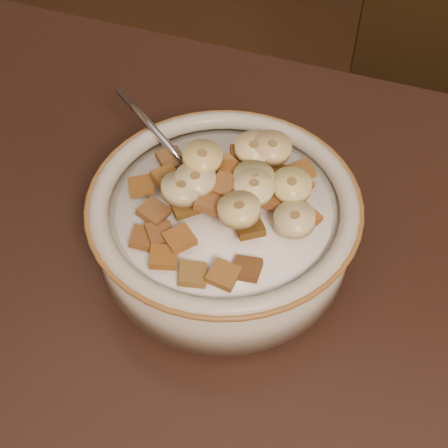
% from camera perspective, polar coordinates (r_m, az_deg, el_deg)
% --- Properties ---
extents(cereal_bowl, '(0.21, 0.21, 0.05)m').
position_cam_1_polar(cereal_bowl, '(0.51, 0.00, -0.37)').
color(cereal_bowl, '#BCB395').
rests_on(cereal_bowl, table).
extents(milk, '(0.17, 0.17, 0.00)m').
position_cam_1_polar(milk, '(0.49, 0.00, 1.47)').
color(milk, white).
rests_on(milk, cereal_bowl).
extents(spoon, '(0.06, 0.06, 0.01)m').
position_cam_1_polar(spoon, '(0.51, -2.32, 4.01)').
color(spoon, '#A5ABB6').
rests_on(spoon, cereal_bowl).
extents(cereal_square_0, '(0.03, 0.03, 0.01)m').
position_cam_1_polar(cereal_square_0, '(0.48, -2.52, 3.07)').
color(cereal_square_0, brown).
rests_on(cereal_square_0, milk).
extents(cereal_square_1, '(0.02, 0.02, 0.01)m').
position_cam_1_polar(cereal_square_1, '(0.47, -1.26, 1.97)').
color(cereal_square_1, brown).
rests_on(cereal_square_1, milk).
extents(cereal_square_2, '(0.02, 0.02, 0.01)m').
position_cam_1_polar(cereal_square_2, '(0.48, -6.44, 1.11)').
color(cereal_square_2, brown).
rests_on(cereal_square_2, milk).
extents(cereal_square_3, '(0.02, 0.02, 0.01)m').
position_cam_1_polar(cereal_square_3, '(0.49, -0.02, 4.77)').
color(cereal_square_3, '#995722').
rests_on(cereal_square_3, milk).
extents(cereal_square_4, '(0.02, 0.02, 0.01)m').
position_cam_1_polar(cereal_square_4, '(0.50, 5.15, 4.56)').
color(cereal_square_4, brown).
rests_on(cereal_square_4, milk).
extents(cereal_square_5, '(0.02, 0.02, 0.01)m').
position_cam_1_polar(cereal_square_5, '(0.47, -1.48, 2.06)').
color(cereal_square_5, '#8D5919').
rests_on(cereal_square_5, milk).
extents(cereal_square_6, '(0.03, 0.03, 0.01)m').
position_cam_1_polar(cereal_square_6, '(0.51, 7.06, 4.82)').
color(cereal_square_6, brown).
rests_on(cereal_square_6, milk).
extents(cereal_square_7, '(0.03, 0.02, 0.01)m').
position_cam_1_polar(cereal_square_7, '(0.47, -7.31, -1.31)').
color(cereal_square_7, brown).
rests_on(cereal_square_7, milk).
extents(cereal_square_8, '(0.03, 0.03, 0.01)m').
position_cam_1_polar(cereal_square_8, '(0.50, 0.15, 5.26)').
color(cereal_square_8, olive).
rests_on(cereal_square_8, milk).
extents(cereal_square_9, '(0.03, 0.03, 0.01)m').
position_cam_1_polar(cereal_square_9, '(0.46, -4.09, -1.34)').
color(cereal_square_9, brown).
rests_on(cereal_square_9, milk).
extents(cereal_square_10, '(0.03, 0.03, 0.01)m').
position_cam_1_polar(cereal_square_10, '(0.47, 1.18, 2.28)').
color(cereal_square_10, brown).
rests_on(cereal_square_10, milk).
extents(cereal_square_11, '(0.03, 0.03, 0.01)m').
position_cam_1_polar(cereal_square_11, '(0.52, 1.75, 6.25)').
color(cereal_square_11, brown).
rests_on(cereal_square_11, milk).
extents(cereal_square_12, '(0.03, 0.03, 0.01)m').
position_cam_1_polar(cereal_square_12, '(0.47, -5.85, -0.95)').
color(cereal_square_12, brown).
rests_on(cereal_square_12, milk).
extents(cereal_square_13, '(0.02, 0.02, 0.01)m').
position_cam_1_polar(cereal_square_13, '(0.44, -0.04, -4.66)').
color(cereal_square_13, brown).
rests_on(cereal_square_13, milk).
extents(cereal_square_14, '(0.02, 0.02, 0.01)m').
position_cam_1_polar(cereal_square_14, '(0.52, 3.53, 6.17)').
color(cereal_square_14, brown).
rests_on(cereal_square_14, milk).
extents(cereal_square_15, '(0.03, 0.03, 0.01)m').
position_cam_1_polar(cereal_square_15, '(0.45, -2.91, -4.60)').
color(cereal_square_15, olive).
rests_on(cereal_square_15, milk).
extents(cereal_square_16, '(0.02, 0.02, 0.01)m').
position_cam_1_polar(cereal_square_16, '(0.45, 2.07, -4.11)').
color(cereal_square_16, brown).
rests_on(cereal_square_16, milk).
extents(cereal_square_17, '(0.03, 0.03, 0.01)m').
position_cam_1_polar(cereal_square_17, '(0.48, 7.41, 0.57)').
color(cereal_square_17, '#954E1E').
rests_on(cereal_square_17, milk).
extents(cereal_square_18, '(0.03, 0.03, 0.01)m').
position_cam_1_polar(cereal_square_18, '(0.51, 4.71, 4.61)').
color(cereal_square_18, olive).
rests_on(cereal_square_18, milk).
extents(cereal_square_19, '(0.03, 0.03, 0.01)m').
position_cam_1_polar(cereal_square_19, '(0.50, -7.56, 3.50)').
color(cereal_square_19, brown).
rests_on(cereal_square_19, milk).
extents(cereal_square_20, '(0.03, 0.03, 0.01)m').
position_cam_1_polar(cereal_square_20, '(0.48, 4.19, 2.44)').
color(cereal_square_20, '#945227').
rests_on(cereal_square_20, milk).
extents(cereal_square_21, '(0.03, 0.03, 0.01)m').
position_cam_1_polar(cereal_square_21, '(0.49, 3.32, 3.78)').
color(cereal_square_21, brown).
rests_on(cereal_square_21, milk).
extents(cereal_square_22, '(0.03, 0.03, 0.01)m').
position_cam_1_polar(cereal_square_22, '(0.50, 6.71, 3.58)').
color(cereal_square_22, brown).
rests_on(cereal_square_22, milk).
extents(cereal_square_23, '(0.03, 0.03, 0.01)m').
position_cam_1_polar(cereal_square_23, '(0.45, -5.54, -3.01)').
color(cereal_square_23, '#9D571F').
rests_on(cereal_square_23, milk).
extents(cereal_square_24, '(0.02, 0.02, 0.01)m').
position_cam_1_polar(cereal_square_24, '(0.50, 5.38, 4.00)').
color(cereal_square_24, '#985A2A').
rests_on(cereal_square_24, milk).
extents(cereal_square_25, '(0.03, 0.03, 0.01)m').
position_cam_1_polar(cereal_square_25, '(0.50, -5.26, 4.23)').
color(cereal_square_25, brown).
rests_on(cereal_square_25, milk).
extents(cereal_square_26, '(0.03, 0.03, 0.01)m').
position_cam_1_polar(cereal_square_26, '(0.52, -4.90, 5.94)').
color(cereal_square_26, brown).
rests_on(cereal_square_26, milk).
extents(cereal_square_27, '(0.03, 0.03, 0.01)m').
position_cam_1_polar(cereal_square_27, '(0.51, -1.97, 5.91)').
color(cereal_square_27, brown).
rests_on(cereal_square_27, milk).
extents(cereal_square_28, '(0.03, 0.03, 0.01)m').
position_cam_1_polar(cereal_square_28, '(0.46, 2.37, -0.33)').
color(cereal_square_28, brown).
rests_on(cereal_square_28, milk).
extents(cereal_square_29, '(0.03, 0.03, 0.01)m').
position_cam_1_polar(cereal_square_29, '(0.48, -3.63, 1.74)').
color(cereal_square_29, brown).
rests_on(cereal_square_29, milk).
extents(cereal_square_30, '(0.02, 0.02, 0.01)m').
position_cam_1_polar(cereal_square_30, '(0.47, 0.03, 3.57)').
color(cereal_square_30, '#9D6730').
rests_on(cereal_square_30, milk).
extents(banana_slice_0, '(0.04, 0.04, 0.01)m').
position_cam_1_polar(banana_slice_0, '(0.48, 2.74, 4.22)').
color(banana_slice_0, '#DCCB82').
rests_on(banana_slice_0, milk).
extents(banana_slice_1, '(0.04, 0.04, 0.01)m').
position_cam_1_polar(banana_slice_1, '(0.51, 2.74, 6.89)').
color(banana_slice_1, '#FFD47C').
rests_on(banana_slice_1, milk).
extents(banana_slice_2, '(0.04, 0.04, 0.01)m').
position_cam_1_polar(banana_slice_2, '(0.48, -1.98, 6.10)').
color(banana_slice_2, '#CEBF6C').
rests_on(banana_slice_2, milk).
extents(banana_slice_3, '(0.04, 0.04, 0.01)m').
position_cam_1_polar(banana_slice_3, '(0.47, 2.74, 3.36)').
color(banana_slice_3, '#F9E2A3').
rests_on(banana_slice_3, milk).
extents(banana_slice_4, '(0.04, 0.04, 0.01)m').
position_cam_1_polar(banana_slice_4, '(0.48, 6.18, 3.50)').
color(banana_slice_4, '#F2E182').
rests_on(banana_slice_4, milk).
extents(banana_slice_5, '(0.03, 0.03, 0.01)m').
position_cam_1_polar(banana_slice_5, '(0.51, 4.44, 6.96)').
color(banana_slice_5, '#EEC978').
rests_on(banana_slice_5, milk).
extents(banana_slice_6, '(0.04, 0.04, 0.01)m').
position_cam_1_polar(banana_slice_6, '(0.47, 6.47, 0.43)').
color(banana_slice_6, beige).
rests_on(banana_slice_6, milk).
extents(banana_slice_7, '(0.04, 0.04, 0.01)m').
position_cam_1_polar(banana_slice_7, '(0.47, -3.91, 3.25)').
color(banana_slice_7, beige).
rests_on(banana_slice_7, milk).
extents(banana_slice_8, '(0.04, 0.04, 0.01)m').
position_cam_1_polar(banana_slice_8, '(0.45, 1.38, 1.34)').
color(banana_slice_8, '#FBF297').
rests_on(banana_slice_8, milk).
extents(banana_slice_9, '(0.04, 0.04, 0.01)m').
position_cam_1_polar(banana_slice_9, '(0.47, -2.62, 4.05)').
color(banana_slice_9, beige).
rests_on(banana_slice_9, milk).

